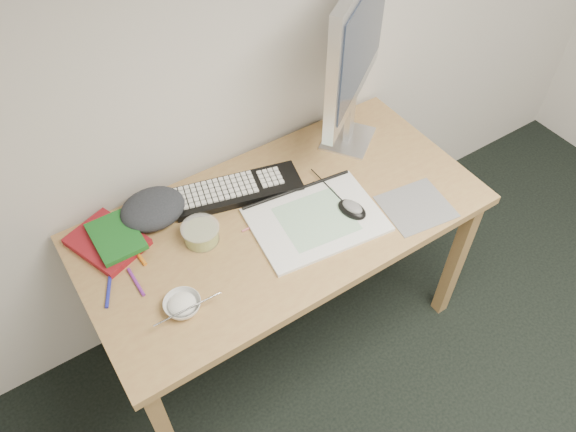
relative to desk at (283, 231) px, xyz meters
name	(u,v)px	position (x,y,z in m)	size (l,w,h in m)	color
desk	(283,231)	(0.00, 0.00, 0.00)	(1.40, 0.70, 0.75)	tan
mousepad	(416,207)	(0.41, -0.22, 0.08)	(0.23, 0.21, 0.00)	gray
sketchpad	(316,220)	(0.08, -0.08, 0.09)	(0.44, 0.31, 0.01)	silver
keyboard	(237,190)	(-0.08, 0.18, 0.10)	(0.46, 0.15, 0.03)	black
monitor	(357,45)	(0.43, 0.20, 0.50)	(0.49, 0.37, 0.67)	silver
mouse	(352,207)	(0.21, -0.12, 0.11)	(0.07, 0.11, 0.04)	black
rice_bowl	(183,305)	(-0.45, -0.15, 0.10)	(0.11, 0.11, 0.04)	silver
chopsticks	(188,309)	(-0.45, -0.18, 0.12)	(0.02, 0.02, 0.21)	#B6B6B9
fruit_tub	(201,233)	(-0.28, 0.06, 0.11)	(0.13, 0.13, 0.06)	#EBD553
book_red	(107,242)	(-0.55, 0.21, 0.09)	(0.18, 0.24, 0.02)	maroon
book_green	(116,236)	(-0.52, 0.20, 0.12)	(0.14, 0.20, 0.02)	#18611E
cloth_lump	(153,209)	(-0.37, 0.24, 0.12)	(0.19, 0.16, 0.08)	#25292D
pencil_pink	(265,221)	(-0.07, 0.01, 0.09)	(0.01, 0.01, 0.18)	#CA6577
pencil_tan	(273,214)	(-0.03, 0.02, 0.09)	(0.01, 0.01, 0.19)	tan
pencil_black	(296,196)	(0.09, 0.05, 0.09)	(0.01, 0.01, 0.19)	black
marker_blue	(108,291)	(-0.62, 0.03, 0.09)	(0.01, 0.01, 0.12)	#1C219A
marker_orange	(136,251)	(-0.49, 0.13, 0.09)	(0.01, 0.01, 0.13)	orange
marker_purple	(136,282)	(-0.53, 0.02, 0.09)	(0.01, 0.01, 0.12)	#782893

